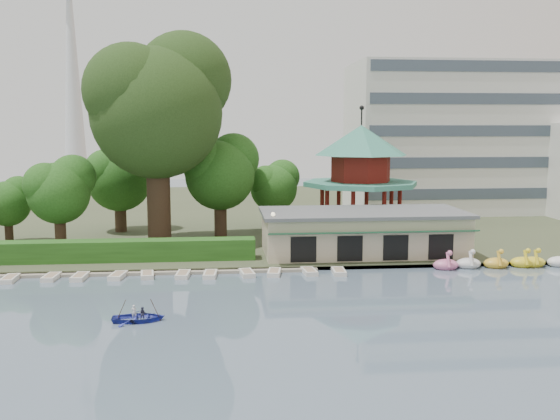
{
  "coord_description": "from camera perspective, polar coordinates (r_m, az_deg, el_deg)",
  "views": [
    {
      "loc": [
        -2.87,
        -33.47,
        11.93
      ],
      "look_at": [
        2.0,
        18.0,
        5.0
      ],
      "focal_mm": 40.0,
      "sensor_mm": 36.0,
      "label": 1
    }
  ],
  "objects": [
    {
      "name": "hedge",
      "position": [
        56.33,
        -17.77,
        -3.61
      ],
      "size": [
        30.0,
        2.0,
        1.8
      ],
      "primitive_type": "cube",
      "color": "#275A1B",
      "rests_on": "shore"
    },
    {
      "name": "ground_plane",
      "position": [
        35.65,
        -0.49,
        -11.92
      ],
      "size": [
        220.0,
        220.0,
        0.0
      ],
      "primitive_type": "plane",
      "color": "slate",
      "rests_on": "ground"
    },
    {
      "name": "small_trees",
      "position": [
        66.18,
        -14.14,
        2.65
      ],
      "size": [
        39.27,
        16.54,
        10.87
      ],
      "color": "#3A281C",
      "rests_on": "shore"
    },
    {
      "name": "dock",
      "position": [
        52.83,
        -15.29,
        -5.56
      ],
      "size": [
        34.0,
        1.6,
        0.24
      ],
      "primitive_type": "cube",
      "color": "gray",
      "rests_on": "ground"
    },
    {
      "name": "broadcast_tower",
      "position": [
        179.19,
        -18.57,
        14.32
      ],
      "size": [
        8.0,
        8.0,
        96.0
      ],
      "color": "silver",
      "rests_on": "ground"
    },
    {
      "name": "moored_rowboats",
      "position": [
        51.16,
        -13.44,
        -5.86
      ],
      "size": [
        34.64,
        2.71,
        0.36
      ],
      "color": "silver",
      "rests_on": "ground"
    },
    {
      "name": "embankment",
      "position": [
        52.2,
        -2.12,
        -5.41
      ],
      "size": [
        220.0,
        0.6,
        0.3
      ],
      "primitive_type": "cube",
      "color": "gray",
      "rests_on": "ground"
    },
    {
      "name": "pavilion",
      "position": [
        67.29,
        7.39,
        3.78
      ],
      "size": [
        12.4,
        12.4,
        13.5
      ],
      "color": "#C2B193",
      "rests_on": "shore"
    },
    {
      "name": "rowboat_with_passengers",
      "position": [
        39.95,
        -12.82,
        -9.24
      ],
      "size": [
        4.61,
        3.38,
        2.01
      ],
      "color": "#2A349F",
      "rests_on": "ground"
    },
    {
      "name": "swan_boats",
      "position": [
        58.08,
        22.6,
        -4.41
      ],
      "size": [
        17.37,
        2.08,
        1.92
      ],
      "color": "pink",
      "rests_on": "ground"
    },
    {
      "name": "office_building",
      "position": [
        89.83,
        18.0,
        5.86
      ],
      "size": [
        38.0,
        18.0,
        20.0
      ],
      "color": "silver",
      "rests_on": "shore"
    },
    {
      "name": "shore",
      "position": [
        86.32,
        -3.45,
        -0.19
      ],
      "size": [
        220.0,
        70.0,
        0.4
      ],
      "primitive_type": "cube",
      "color": "#424930",
      "rests_on": "ground"
    },
    {
      "name": "boathouse",
      "position": [
        57.72,
        7.56,
        -1.97
      ],
      "size": [
        18.6,
        9.39,
        3.9
      ],
      "color": "#C2B193",
      "rests_on": "shore"
    },
    {
      "name": "big_tree",
      "position": [
        62.01,
        -11.07,
        9.67
      ],
      "size": [
        13.93,
        12.98,
        20.87
      ],
      "color": "#3A281C",
      "rests_on": "shore"
    },
    {
      "name": "lamp_post",
      "position": [
        53.35,
        -0.64,
        -1.63
      ],
      "size": [
        0.36,
        0.36,
        4.28
      ],
      "color": "black",
      "rests_on": "shore"
    }
  ]
}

